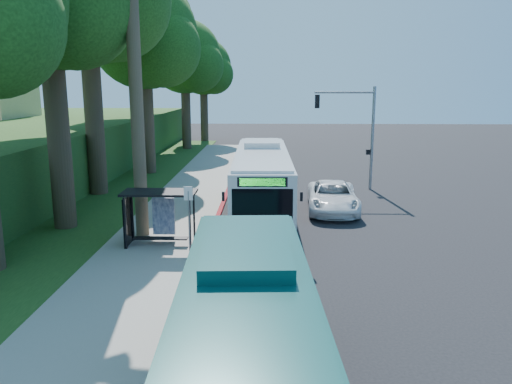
{
  "coord_description": "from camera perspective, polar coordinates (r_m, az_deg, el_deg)",
  "views": [
    {
      "loc": [
        -2.25,
        -24.08,
        7.07
      ],
      "look_at": [
        -2.89,
        1.0,
        1.68
      ],
      "focal_mm": 35.0,
      "sensor_mm": 36.0,
      "label": 1
    }
  ],
  "objects": [
    {
      "name": "sidewalk",
      "position": [
        25.58,
        -10.01,
        -3.98
      ],
      "size": [
        4.5,
        70.0,
        0.12
      ],
      "primitive_type": "cube",
      "color": "gray",
      "rests_on": "ground"
    },
    {
      "name": "tree_5",
      "position": [
        64.61,
        -5.97,
        13.73
      ],
      "size": [
        7.35,
        7.0,
        12.86
      ],
      "color": "#382B1E",
      "rests_on": "ground"
    },
    {
      "name": "tree_4",
      "position": [
        56.87,
        -8.06,
        14.68
      ],
      "size": [
        8.4,
        8.0,
        14.14
      ],
      "color": "#382B1E",
      "rests_on": "ground"
    },
    {
      "name": "stop_sign_pole",
      "position": [
        19.97,
        -7.68,
        -2.45
      ],
      "size": [
        0.35,
        0.06,
        3.17
      ],
      "color": "gray",
      "rests_on": "ground"
    },
    {
      "name": "tree_3",
      "position": [
        49.69,
        -12.68,
        17.51
      ],
      "size": [
        10.08,
        9.6,
        17.28
      ],
      "color": "#382B1E",
      "rests_on": "ground"
    },
    {
      "name": "bus_shelter",
      "position": [
        22.43,
        -11.49,
        -1.7
      ],
      "size": [
        3.2,
        1.51,
        2.55
      ],
      "color": "black",
      "rests_on": "ground"
    },
    {
      "name": "teal_bus",
      "position": [
        9.59,
        -1.03,
        -21.1
      ],
      "size": [
        3.23,
        12.59,
        3.72
      ],
      "rotation": [
        0.0,
        0.0,
        0.05
      ],
      "color": "#0B3E3B",
      "rests_on": "ground"
    },
    {
      "name": "pickup",
      "position": [
        28.74,
        8.76,
        -0.56
      ],
      "size": [
        3.1,
        6.14,
        1.66
      ],
      "primitive_type": "imported",
      "rotation": [
        0.0,
        0.0,
        -0.06
      ],
      "color": "white",
      "rests_on": "ground"
    },
    {
      "name": "red_curb",
      "position": [
        21.44,
        -6.04,
        -7.02
      ],
      "size": [
        0.25,
        30.0,
        0.13
      ],
      "primitive_type": "cube",
      "color": "maroon",
      "rests_on": "ground"
    },
    {
      "name": "tree_2",
      "position": [
        41.35,
        -12.56,
        16.56
      ],
      "size": [
        8.82,
        8.4,
        15.12
      ],
      "color": "#382B1E",
      "rests_on": "ground"
    },
    {
      "name": "ground",
      "position": [
        25.19,
        6.54,
        -4.26
      ],
      "size": [
        140.0,
        140.0,
        0.0
      ],
      "primitive_type": "plane",
      "color": "black",
      "rests_on": "ground"
    },
    {
      "name": "grass_verge",
      "position": [
        31.79,
        -18.35,
        -1.3
      ],
      "size": [
        8.0,
        70.0,
        0.06
      ],
      "primitive_type": "cube",
      "color": "#234719",
      "rests_on": "ground"
    },
    {
      "name": "traffic_signal_pole",
      "position": [
        34.71,
        11.56,
        7.5
      ],
      "size": [
        4.1,
        0.3,
        7.0
      ],
      "color": "gray",
      "rests_on": "ground"
    },
    {
      "name": "white_bus",
      "position": [
        26.9,
        0.68,
        1.12
      ],
      "size": [
        3.07,
        13.37,
        3.97
      ],
      "rotation": [
        0.0,
        0.0,
        0.02
      ],
      "color": "silver",
      "rests_on": "ground"
    }
  ]
}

